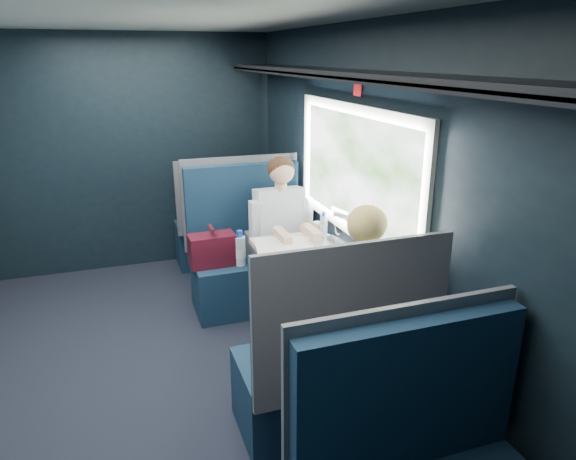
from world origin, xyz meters
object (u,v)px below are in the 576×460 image
object	(u,v)px
table	(306,266)
woman	(359,299)
seat_row_front	(227,227)
laptop	(340,237)
seat_bay_far	(330,368)
bottle_small	(324,225)
man	(283,228)
cup	(317,227)
seat_bay_near	(248,258)

from	to	relation	value
table	woman	xyz separation A→B (m)	(0.07, -0.71, 0.06)
table	seat_row_front	distance (m)	1.82
table	laptop	size ratio (longest dim) A/B	2.48
seat_bay_far	bottle_small	size ratio (longest dim) A/B	6.45
bottle_small	seat_bay_far	bearing A→B (deg)	-110.85
laptop	man	bearing A→B (deg)	112.89
bottle_small	cup	xyz separation A→B (m)	(-0.02, 0.07, -0.04)
laptop	seat_bay_far	bearing A→B (deg)	-116.75
table	seat_bay_far	distance (m)	0.93
seat_bay_far	laptop	distance (m)	1.17
bottle_small	cup	bearing A→B (deg)	107.89
seat_bay_far	man	size ratio (longest dim) A/B	0.95
laptop	bottle_small	size ratio (longest dim) A/B	2.06
seat_bay_near	bottle_small	xyz separation A→B (m)	(0.49, -0.50, 0.40)
seat_row_front	laptop	bearing A→B (deg)	-73.54
seat_bay_far	seat_row_front	xyz separation A→B (m)	(0.00, 2.67, -0.00)
seat_bay_far	man	distance (m)	1.62
table	seat_bay_far	bearing A→B (deg)	-101.78
seat_bay_near	seat_bay_far	size ratio (longest dim) A/B	1.00
woman	bottle_small	distance (m)	1.10
woman	bottle_small	world-z (taller)	woman
seat_bay_far	cup	bearing A→B (deg)	71.16
bottle_small	cup	size ratio (longest dim) A/B	2.18
cup	man	bearing A→B (deg)	127.50
table	man	xyz separation A→B (m)	(0.07, 0.70, 0.06)
table	laptop	xyz separation A→B (m)	(0.32, 0.11, 0.15)
seat_bay_far	man	xyz separation A→B (m)	(0.25, 1.57, 0.30)
seat_bay_near	cup	size ratio (longest dim) A/B	14.07
man	laptop	distance (m)	0.64
table	seat_row_front	bearing A→B (deg)	95.80
laptop	bottle_small	xyz separation A→B (m)	(-0.03, 0.25, 0.01)
man	woman	size ratio (longest dim) A/B	1.00
laptop	seat_bay_near	bearing A→B (deg)	124.46
table	woman	bearing A→B (deg)	-84.55
man	table	bearing A→B (deg)	-95.52
table	bottle_small	xyz separation A→B (m)	(0.29, 0.37, 0.16)
seat_row_front	bottle_small	world-z (taller)	seat_row_front
man	laptop	bearing A→B (deg)	-67.11
laptop	table	bearing A→B (deg)	-160.40
seat_bay_far	woman	bearing A→B (deg)	33.82
seat_row_front	seat_bay_far	bearing A→B (deg)	-90.00
seat_row_front	bottle_small	size ratio (longest dim) A/B	5.93
bottle_small	seat_row_front	bearing A→B (deg)	108.28
seat_bay_far	seat_row_front	distance (m)	2.67
seat_bay_near	seat_bay_far	bearing A→B (deg)	-89.34
seat_bay_far	laptop	size ratio (longest dim) A/B	3.13
seat_row_front	cup	xyz separation A→B (m)	(0.45, -1.36, 0.38)
woman	bottle_small	bearing A→B (deg)	78.29
seat_bay_far	woman	xyz separation A→B (m)	(0.25, 0.17, 0.31)
woman	cup	distance (m)	1.17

